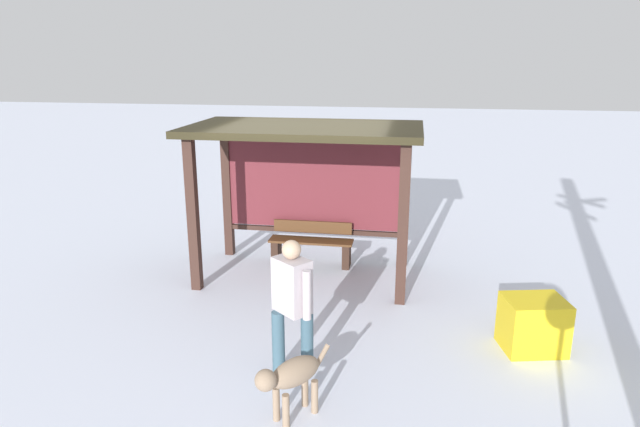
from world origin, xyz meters
TOP-DOWN VIEW (x-y plane):
  - ground_plane at (0.00, 0.00)m, footprint 60.00×60.00m
  - bus_shelter at (0.00, 0.23)m, footprint 3.49×2.00m
  - bench_left_inside at (0.00, 0.51)m, footprint 1.40×0.35m
  - person_walking at (0.41, -2.83)m, footprint 0.51×0.45m
  - dog at (0.56, -3.62)m, footprint 0.62×0.73m
  - grit_bin at (3.12, -1.83)m, footprint 0.81×0.70m

SIDE VIEW (x-z plane):
  - ground_plane at x=0.00m, z-range 0.00..0.00m
  - grit_bin at x=3.12m, z-range 0.00..0.65m
  - bench_left_inside at x=0.00m, z-range -0.01..0.72m
  - dog at x=0.56m, z-range 0.14..0.78m
  - person_walking at x=0.41m, z-range 0.12..1.68m
  - bus_shelter at x=0.00m, z-range 0.68..3.09m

